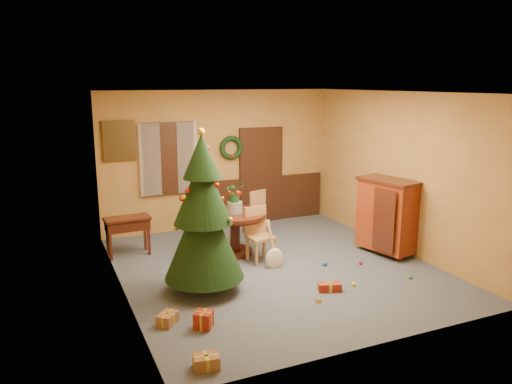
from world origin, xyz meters
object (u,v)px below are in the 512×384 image
chair_near (258,232)px  christmas_tree (203,216)px  sideboard (387,214)px  writing_desk (128,227)px  dining_table (235,225)px

chair_near → christmas_tree: size_ratio=0.39×
chair_near → sideboard: 2.36m
christmas_tree → sideboard: (3.53, 0.27, -0.42)m
writing_desk → sideboard: bearing=-22.4°
chair_near → writing_desk: bearing=149.8°
dining_table → chair_near: chair_near is taller
writing_desk → dining_table: bearing=-22.6°
dining_table → sideboard: (2.53, -1.04, 0.19)m
chair_near → writing_desk: 2.35m
dining_table → christmas_tree: size_ratio=0.47×
christmas_tree → writing_desk: bearing=110.7°
writing_desk → sideboard: sideboard is taller
chair_near → dining_table: bearing=120.2°
christmas_tree → sideboard: christmas_tree is taller
sideboard → dining_table: bearing=157.7°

